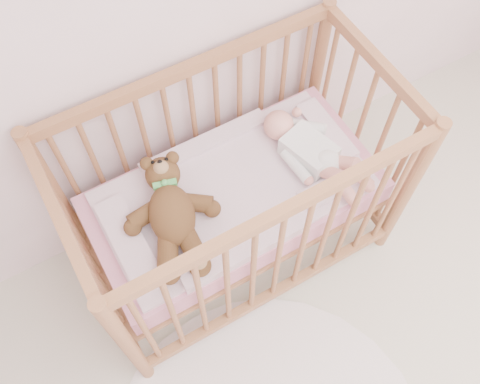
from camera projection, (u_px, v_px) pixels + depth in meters
crib at (234, 197)px, 2.28m from camera, size 1.36×0.76×1.00m
mattress at (234, 199)px, 2.30m from camera, size 1.22×0.62×0.13m
blanket at (234, 190)px, 2.23m from camera, size 1.10×0.58×0.06m
baby at (309, 148)px, 2.24m from camera, size 0.43×0.64×0.14m
teddy_bear at (172, 215)px, 2.08m from camera, size 0.54×0.66×0.16m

